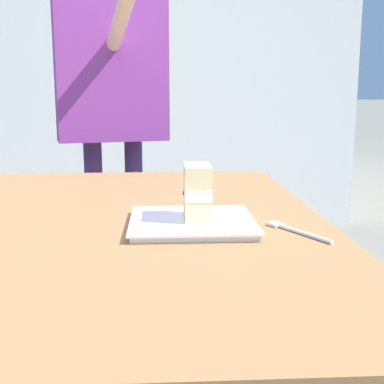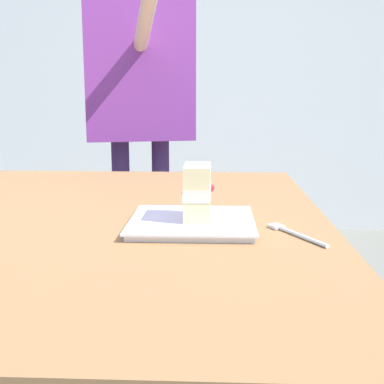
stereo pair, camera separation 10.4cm
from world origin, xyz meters
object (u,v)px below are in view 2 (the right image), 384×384
(patio_table, at_px, (92,253))
(dessert_plate, at_px, (192,223))
(cake_slice, at_px, (197,192))
(diner_person, at_px, (139,76))
(dessert_fork, at_px, (294,233))

(patio_table, distance_m, dessert_plate, 0.26)
(cake_slice, bearing_deg, diner_person, -165.70)
(patio_table, bearing_deg, diner_person, -178.42)
(cake_slice, xyz_separation_m, dessert_fork, (0.06, 0.19, -0.07))
(patio_table, bearing_deg, dessert_fork, 71.69)
(dessert_plate, relative_size, diner_person, 0.16)
(dessert_fork, distance_m, diner_person, 1.23)
(dessert_plate, distance_m, cake_slice, 0.06)
(dessert_fork, bearing_deg, patio_table, -108.31)
(cake_slice, relative_size, dessert_fork, 0.71)
(cake_slice, height_order, diner_person, diner_person)
(patio_table, height_order, dessert_plate, dessert_plate)
(dessert_plate, xyz_separation_m, cake_slice, (-0.00, 0.01, 0.06))
(patio_table, relative_size, cake_slice, 11.85)
(diner_person, bearing_deg, cake_slice, 14.30)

